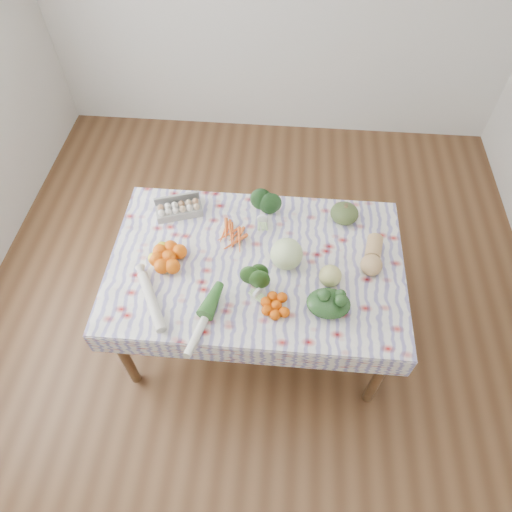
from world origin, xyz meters
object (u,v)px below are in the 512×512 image
(dining_table, at_px, (256,271))
(kabocha_squash, at_px, (344,213))
(grapefruit, at_px, (330,276))
(egg_carton, at_px, (179,210))
(cabbage, at_px, (287,254))
(butternut_squash, at_px, (373,254))

(dining_table, height_order, kabocha_squash, kabocha_squash)
(kabocha_squash, xyz_separation_m, grapefruit, (-0.09, -0.47, 0.01))
(dining_table, height_order, egg_carton, egg_carton)
(kabocha_squash, height_order, grapefruit, grapefruit)
(cabbage, xyz_separation_m, grapefruit, (0.24, -0.11, -0.03))
(dining_table, relative_size, cabbage, 8.93)
(egg_carton, height_order, cabbage, cabbage)
(egg_carton, distance_m, butternut_squash, 1.17)
(dining_table, distance_m, grapefruit, 0.44)
(egg_carton, xyz_separation_m, grapefruit, (0.90, -0.42, 0.02))
(kabocha_squash, bearing_deg, dining_table, -143.77)
(cabbage, bearing_deg, butternut_squash, 7.14)
(egg_carton, bearing_deg, cabbage, -44.26)
(dining_table, height_order, butternut_squash, butternut_squash)
(cabbage, relative_size, butternut_squash, 0.69)
(kabocha_squash, relative_size, butternut_squash, 0.65)
(cabbage, bearing_deg, dining_table, -178.54)
(dining_table, xyz_separation_m, grapefruit, (0.41, -0.10, 0.14))
(dining_table, xyz_separation_m, egg_carton, (-0.49, 0.32, 0.12))
(grapefruit, bearing_deg, dining_table, 166.05)
(cabbage, bearing_deg, grapefruit, -23.71)
(dining_table, bearing_deg, kabocha_squash, 36.23)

